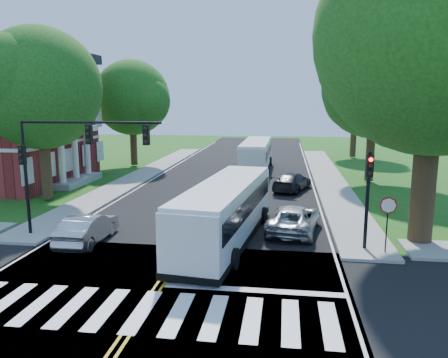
% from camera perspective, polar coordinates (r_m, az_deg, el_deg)
% --- Properties ---
extents(ground, '(140.00, 140.00, 0.00)m').
position_cam_1_polar(ground, '(15.53, -10.07, -15.84)').
color(ground, '#1E4F13').
rests_on(ground, ground).
extents(road, '(14.00, 96.00, 0.01)m').
position_cam_1_polar(road, '(32.27, -0.20, -1.85)').
color(road, black).
rests_on(road, ground).
extents(cross_road, '(60.00, 12.00, 0.01)m').
position_cam_1_polar(cross_road, '(15.53, -10.07, -15.82)').
color(cross_road, black).
rests_on(cross_road, ground).
extents(center_line, '(0.36, 70.00, 0.01)m').
position_cam_1_polar(center_line, '(36.15, 0.70, -0.52)').
color(center_line, gold).
rests_on(center_line, road).
extents(edge_line_w, '(0.12, 70.00, 0.01)m').
position_cam_1_polar(edge_line_w, '(37.60, -9.63, -0.24)').
color(edge_line_w, silver).
rests_on(edge_line_w, road).
extents(edge_line_e, '(0.12, 70.00, 0.01)m').
position_cam_1_polar(edge_line_e, '(35.94, 11.52, -0.79)').
color(edge_line_e, silver).
rests_on(edge_line_e, road).
extents(crosswalk, '(12.60, 3.00, 0.01)m').
position_cam_1_polar(crosswalk, '(15.10, -10.68, -16.59)').
color(crosswalk, silver).
rests_on(crosswalk, road).
extents(stop_bar, '(6.60, 0.40, 0.01)m').
position_cam_1_polar(stop_bar, '(16.33, 3.90, -14.28)').
color(stop_bar, silver).
rests_on(stop_bar, road).
extents(sidewalk_nw, '(2.60, 40.00, 0.15)m').
position_cam_1_polar(sidewalk_nw, '(40.86, -10.38, 0.66)').
color(sidewalk_nw, gray).
rests_on(sidewalk_nw, ground).
extents(sidewalk_ne, '(2.60, 40.00, 0.15)m').
position_cam_1_polar(sidewalk_ne, '(38.99, 13.46, 0.09)').
color(sidewalk_ne, gray).
rests_on(sidewalk_ne, ground).
extents(tree_ne_big, '(10.80, 10.80, 14.91)m').
position_cam_1_polar(tree_ne_big, '(22.37, 25.97, 16.55)').
color(tree_ne_big, '#362715').
rests_on(tree_ne_big, ground).
extents(tree_west_near, '(8.00, 8.00, 11.40)m').
position_cam_1_polar(tree_west_near, '(31.58, -22.88, 10.83)').
color(tree_west_near, '#362715').
rests_on(tree_west_near, ground).
extents(tree_west_far, '(7.60, 7.60, 10.67)m').
position_cam_1_polar(tree_west_far, '(45.91, -11.94, 10.33)').
color(tree_west_far, '#362715').
rests_on(tree_west_far, ground).
extents(tree_east_mid, '(8.40, 8.40, 11.93)m').
position_cam_1_polar(tree_east_mid, '(37.89, 19.02, 11.36)').
color(tree_east_mid, '#362715').
rests_on(tree_east_mid, ground).
extents(tree_east_far, '(7.20, 7.20, 10.34)m').
position_cam_1_polar(tree_east_far, '(53.82, 16.80, 9.94)').
color(tree_east_far, '#362715').
rests_on(tree_east_far, ground).
extents(signal_nw, '(7.15, 0.46, 5.66)m').
position_cam_1_polar(signal_nw, '(22.34, -19.71, 3.47)').
color(signal_nw, black).
rests_on(signal_nw, ground).
extents(signal_ne, '(0.30, 0.46, 4.40)m').
position_cam_1_polar(signal_ne, '(20.37, 18.32, -1.08)').
color(signal_ne, black).
rests_on(signal_ne, ground).
extents(stop_sign, '(0.76, 0.08, 2.53)m').
position_cam_1_polar(stop_sign, '(20.29, 20.63, -3.97)').
color(stop_sign, black).
rests_on(stop_sign, ground).
extents(bus_lead, '(3.75, 11.43, 2.90)m').
position_cam_1_polar(bus_lead, '(21.06, 0.23, -4.15)').
color(bus_lead, silver).
rests_on(bus_lead, road).
extents(bus_follow, '(2.82, 11.27, 2.91)m').
position_cam_1_polar(bus_follow, '(42.23, 4.21, 3.13)').
color(bus_follow, silver).
rests_on(bus_follow, road).
extents(hatchback, '(1.56, 4.35, 1.43)m').
position_cam_1_polar(hatchback, '(22.05, -17.38, -6.17)').
color(hatchback, '#A5A7AC').
rests_on(hatchback, road).
extents(suv, '(3.11, 5.32, 1.39)m').
position_cam_1_polar(suv, '(23.09, 9.15, -5.14)').
color(suv, '#B3B5BB').
rests_on(suv, road).
extents(dark_sedan, '(3.37, 5.15, 1.39)m').
position_cam_1_polar(dark_sedan, '(33.46, 8.87, -0.32)').
color(dark_sedan, black).
rests_on(dark_sedan, road).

